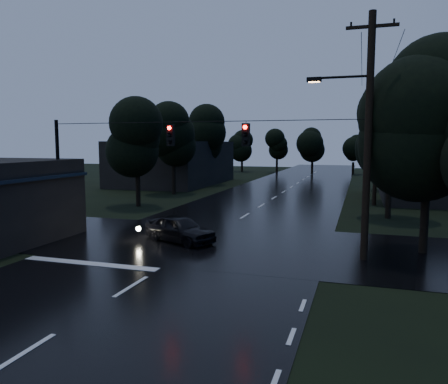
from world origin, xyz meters
The scene contains 17 objects.
ground centered at (0.00, 0.00, 0.00)m, with size 160.00×160.00×0.00m, color black.
main_road centered at (0.00, 30.00, 0.00)m, with size 12.00×120.00×0.02m, color black.
cross_street centered at (0.00, 12.00, 0.00)m, with size 60.00×9.00×0.02m, color black.
building_far_right centered at (14.00, 34.00, 2.20)m, with size 10.00×14.00×4.40m, color black.
building_far_left centered at (-14.00, 40.00, 2.50)m, with size 10.00×16.00×5.00m, color black.
utility_pole_main centered at (7.41, 11.00, 5.26)m, with size 3.50×0.30×10.00m.
utility_pole_far centered at (8.30, 28.00, 3.88)m, with size 2.00×0.30×7.50m.
anchor_pole_left centered at (-7.50, 11.00, 3.00)m, with size 0.18×0.18×6.00m, color black.
span_signals centered at (0.56, 10.99, 5.24)m, with size 15.00×0.37×1.12m.
tree_corner_near centered at (10.00, 13.00, 5.99)m, with size 4.48×4.48×9.44m.
tree_left_a centered at (-9.00, 22.00, 5.24)m, with size 3.92×3.92×8.26m.
tree_left_b centered at (-9.60, 30.00, 5.62)m, with size 4.20×4.20×8.85m.
tree_left_c centered at (-10.20, 40.00, 5.99)m, with size 4.48×4.48×9.44m.
tree_right_a centered at (9.00, 22.00, 5.62)m, with size 4.20×4.20×8.85m.
tree_right_b centered at (9.60, 30.00, 5.99)m, with size 4.48×4.48×9.44m.
tree_right_c centered at (10.20, 40.00, 6.37)m, with size 4.76×4.76×10.03m.
car centered at (-1.11, 11.70, 0.67)m, with size 1.57×3.90×1.33m, color black.
Camera 1 is at (7.30, -7.67, 4.85)m, focal length 35.00 mm.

